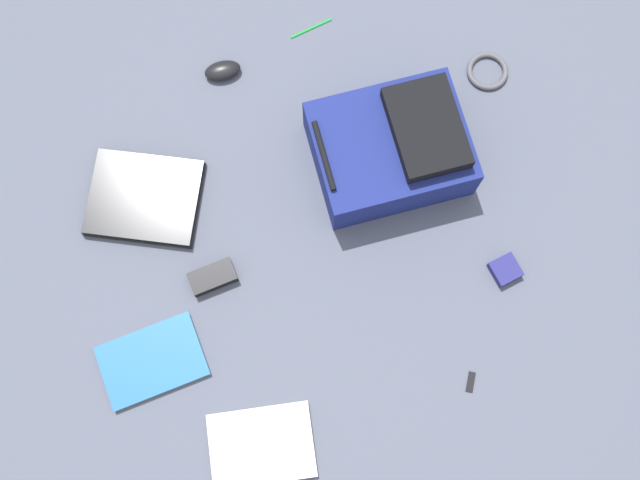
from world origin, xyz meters
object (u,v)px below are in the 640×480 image
Objects in this scene: book_blue at (262,445)px; book_manual at (152,361)px; computer_mouse at (223,71)px; power_brick at (213,277)px; usb_stick at (471,382)px; earbud_pouch at (505,270)px; pen_black at (311,28)px; backpack at (393,148)px; cable_coil at (487,71)px; laptop at (144,198)px.

book_blue and book_manual have the same top height.
computer_mouse is (0.80, -0.30, 0.01)m from book_manual.
power_brick is 2.33× the size of usb_stick.
earbud_pouch is (0.08, -0.98, 0.00)m from book_manual.
pen_black is (0.10, -0.28, -0.01)m from computer_mouse.
book_blue is at bearing 173.07° from computer_mouse.
book_manual is (-0.45, 0.74, -0.08)m from backpack.
cable_coil is at bearing -41.19° from book_blue.
laptop is at bearing -4.35° from book_manual.
earbud_pouch is at bearing -85.43° from book_manual.
book_manual is 0.85m from computer_mouse.
earbud_pouch reaches higher than book_blue.
pen_black is 1.87× the size of earbud_pouch.
earbud_pouch is at bearing -29.42° from usb_stick.
pen_black is (0.44, 0.15, -0.08)m from backpack.
pen_black is at bearing -29.23° from power_brick.
backpack is 0.40m from cable_coil.
book_manual reaches higher than cable_coil.
cable_coil is at bearing -103.81° from computer_mouse.
computer_mouse is 1.48× the size of earbud_pouch.
power_brick is at bearing 81.57° from earbud_pouch.
power_brick reaches higher than pen_black.
power_brick is at bearing -44.39° from book_manual.
laptop is at bearing 31.41° from power_brick.
pen_black and usb_stick have the same top height.
cable_coil is at bearing -58.02° from book_manual.
cable_coil is at bearing -61.73° from power_brick.
cable_coil is 0.90× the size of pen_black.
usb_stick is at bearing -167.65° from pen_black.
pen_black is at bearing -51.03° from laptop.
pen_black is at bearing -15.90° from book_blue.
power_brick is 0.74m from usb_stick.
laptop is 0.45m from book_manual.
computer_mouse is (1.06, -0.05, 0.01)m from book_blue.
power_brick is (0.20, -0.19, 0.01)m from book_manual.
usb_stick is at bearing -129.56° from laptop.
power_brick is at bearing -148.59° from laptop.
backpack is at bearing -89.83° from laptop.
pen_black is (0.23, 0.48, -0.00)m from cable_coil.
earbud_pouch is 1.34× the size of usb_stick.
book_manual is at bearing 146.94° from pen_black.
power_brick reaches higher than book_blue.
usb_stick is (-1.09, -0.24, -0.00)m from pen_black.
earbud_pouch is at bearing -146.97° from backpack.
cable_coil is (0.21, -1.03, -0.01)m from laptop.
backpack is 0.87m from book_manual.
computer_mouse is 1.12m from usb_stick.
usb_stick is at bearing -122.00° from power_brick.
power_brick is (0.46, 0.06, 0.01)m from book_blue.
computer_mouse is at bearing 109.61° from pen_black.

